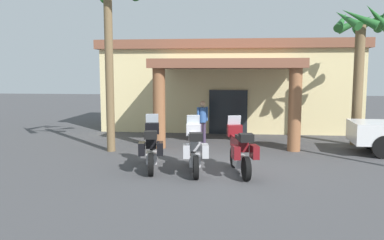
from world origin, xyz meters
TOP-DOWN VIEW (x-y plane):
  - ground_plane at (0.00, 0.00)m, footprint 80.00×80.00m
  - motel_building at (0.00, 9.18)m, footprint 12.95×9.54m
  - motorcycle_black at (-2.11, -0.50)m, footprint 0.88×2.20m
  - motorcycle_silver at (-0.79, -0.70)m, footprint 0.83×2.20m
  - motorcycle_maroon at (0.53, -0.71)m, footprint 0.93×2.19m
  - pedestrian at (-1.00, 4.22)m, footprint 0.44×0.36m
  - palm_tree_near_portico at (5.21, 4.49)m, footprint 2.27×2.28m
  - palm_tree_roadside at (-4.20, 2.13)m, footprint 2.56×2.65m

SIDE VIEW (x-z plane):
  - ground_plane at x=0.00m, z-range 0.00..0.00m
  - motorcycle_black at x=-2.11m, z-range -0.11..1.50m
  - motorcycle_silver at x=-0.79m, z-range -0.11..1.50m
  - motorcycle_maroon at x=0.53m, z-range -0.11..1.50m
  - pedestrian at x=-1.00m, z-range 0.14..1.90m
  - motel_building at x=0.00m, z-range 0.05..4.52m
  - palm_tree_near_portico at x=5.21m, z-range 1.26..6.79m
  - palm_tree_roadside at x=-4.20m, z-range 1.72..8.46m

